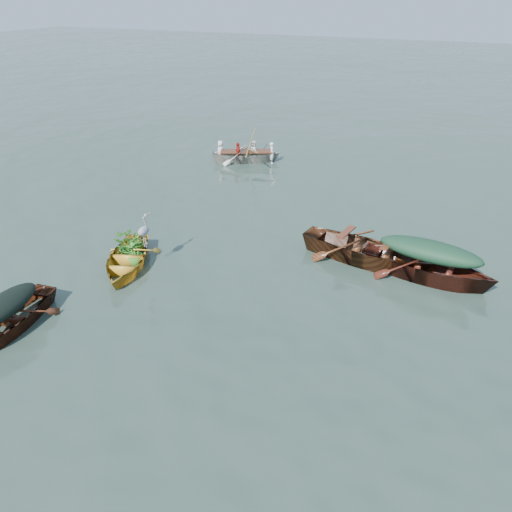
# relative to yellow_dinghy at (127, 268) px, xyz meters

# --- Properties ---
(ground) EXTENTS (140.00, 140.00, 0.00)m
(ground) POSITION_rel_yellow_dinghy_xyz_m (2.91, -1.04, 0.00)
(ground) COLOR #31453A
(ground) RESTS_ON ground
(yellow_dinghy) EXTENTS (2.67, 3.72, 0.94)m
(yellow_dinghy) POSITION_rel_yellow_dinghy_xyz_m (0.00, 0.00, 0.00)
(yellow_dinghy) COLOR gold
(yellow_dinghy) RESTS_ON ground
(dark_covered_boat) EXTENTS (1.79, 3.85, 0.93)m
(dark_covered_boat) POSITION_rel_yellow_dinghy_xyz_m (-0.67, -3.39, 0.00)
(dark_covered_boat) COLOR #532513
(dark_covered_boat) RESTS_ON ground
(green_tarp_boat) EXTENTS (4.87, 2.08, 1.12)m
(green_tarp_boat) POSITION_rel_yellow_dinghy_xyz_m (7.44, 2.70, 0.00)
(green_tarp_boat) COLOR #471D10
(green_tarp_boat) RESTS_ON ground
(open_wooden_boat) EXTENTS (5.25, 2.40, 1.22)m
(open_wooden_boat) POSITION_rel_yellow_dinghy_xyz_m (5.79, 2.93, 0.00)
(open_wooden_boat) COLOR #5E3317
(open_wooden_boat) RESTS_ON ground
(rowed_boat) EXTENTS (4.17, 2.83, 0.95)m
(rowed_boat) POSITION_rel_yellow_dinghy_xyz_m (-0.96, 9.64, 0.00)
(rowed_boat) COLOR beige
(rowed_boat) RESTS_ON ground
(dark_tarp_cover) EXTENTS (0.99, 2.12, 0.40)m
(dark_tarp_cover) POSITION_rel_yellow_dinghy_xyz_m (-0.67, -3.39, 0.67)
(dark_tarp_cover) COLOR black
(dark_tarp_cover) RESTS_ON dark_covered_boat
(green_tarp_cover) EXTENTS (2.68, 1.15, 0.52)m
(green_tarp_cover) POSITION_rel_yellow_dinghy_xyz_m (7.44, 2.70, 0.82)
(green_tarp_cover) COLOR #183B24
(green_tarp_cover) RESTS_ON green_tarp_boat
(thwart_benches) EXTENTS (2.65, 1.35, 0.04)m
(thwart_benches) POSITION_rel_yellow_dinghy_xyz_m (5.79, 2.93, 0.63)
(thwart_benches) COLOR #532413
(thwart_benches) RESTS_ON open_wooden_boat
(heron) EXTENTS (0.41, 0.48, 0.92)m
(heron) POSITION_rel_yellow_dinghy_xyz_m (0.49, 0.26, 0.93)
(heron) COLOR #9B9DA4
(heron) RESTS_ON yellow_dinghy
(dinghy_weeds) EXTENTS (0.99, 1.10, 0.60)m
(dinghy_weeds) POSITION_rel_yellow_dinghy_xyz_m (-0.18, 0.52, 0.77)
(dinghy_weeds) COLOR #2A6D1C
(dinghy_weeds) RESTS_ON yellow_dinghy
(rowers) EXTENTS (3.02, 2.20, 0.76)m
(rowers) POSITION_rel_yellow_dinghy_xyz_m (-0.96, 9.64, 0.85)
(rowers) COLOR white
(rowers) RESTS_ON rowed_boat
(oars) EXTENTS (1.66, 2.61, 0.06)m
(oars) POSITION_rel_yellow_dinghy_xyz_m (-0.96, 9.64, 0.50)
(oars) COLOR olive
(oars) RESTS_ON rowed_boat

